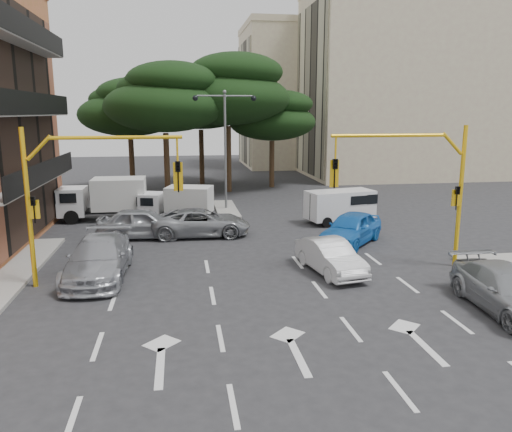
{
  "coord_description": "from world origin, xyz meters",
  "views": [
    {
      "loc": [
        -3.03,
        -17.14,
        6.52
      ],
      "look_at": [
        0.54,
        6.15,
        1.6
      ],
      "focal_mm": 35.0,
      "sensor_mm": 36.0,
      "label": 1
    }
  ],
  "objects_px": {
    "box_truck_a": "(104,199)",
    "box_truck_b": "(177,204)",
    "street_lamp_center": "(225,129)",
    "car_silver_cross_b": "(144,223)",
    "car_white_hatch": "(330,256)",
    "car_blue_compact": "(351,228)",
    "signal_mast_right": "(422,177)",
    "signal_mast_left": "(77,185)",
    "car_silver_cross_a": "(201,222)",
    "car_silver_parked": "(508,290)",
    "van_white": "(340,206)",
    "car_silver_wagon": "(99,258)"
  },
  "relations": [
    {
      "from": "car_silver_cross_b",
      "to": "box_truck_b",
      "type": "xyz_separation_m",
      "value": [
        1.72,
        3.87,
        0.27
      ]
    },
    {
      "from": "street_lamp_center",
      "to": "car_silver_cross_b",
      "type": "distance_m",
      "value": 9.76
    },
    {
      "from": "car_blue_compact",
      "to": "box_truck_a",
      "type": "xyz_separation_m",
      "value": [
        -13.07,
        7.78,
        0.49
      ]
    },
    {
      "from": "car_blue_compact",
      "to": "car_silver_cross_b",
      "type": "bearing_deg",
      "value": -153.58
    },
    {
      "from": "street_lamp_center",
      "to": "car_blue_compact",
      "type": "relative_size",
      "value": 1.65
    },
    {
      "from": "box_truck_a",
      "to": "car_blue_compact",
      "type": "bearing_deg",
      "value": -121.03
    },
    {
      "from": "street_lamp_center",
      "to": "car_white_hatch",
      "type": "xyz_separation_m",
      "value": [
        3.0,
        -14.06,
        -4.74
      ]
    },
    {
      "from": "box_truck_a",
      "to": "box_truck_b",
      "type": "relative_size",
      "value": 1.2
    },
    {
      "from": "car_silver_cross_a",
      "to": "van_white",
      "type": "xyz_separation_m",
      "value": [
        8.36,
        1.97,
        0.27
      ]
    },
    {
      "from": "car_white_hatch",
      "to": "car_silver_cross_a",
      "type": "xyz_separation_m",
      "value": [
        -5.0,
        7.09,
        0.05
      ]
    },
    {
      "from": "box_truck_b",
      "to": "car_silver_cross_a",
      "type": "bearing_deg",
      "value": -145.81
    },
    {
      "from": "signal_mast_right",
      "to": "car_silver_cross_b",
      "type": "relative_size",
      "value": 1.27
    },
    {
      "from": "van_white",
      "to": "box_truck_a",
      "type": "distance_m",
      "value": 14.37
    },
    {
      "from": "signal_mast_left",
      "to": "car_silver_cross_b",
      "type": "relative_size",
      "value": 1.27
    },
    {
      "from": "car_white_hatch",
      "to": "box_truck_b",
      "type": "bearing_deg",
      "value": 109.91
    },
    {
      "from": "van_white",
      "to": "box_truck_b",
      "type": "xyz_separation_m",
      "value": [
        -9.64,
        1.87,
        0.08
      ]
    },
    {
      "from": "car_blue_compact",
      "to": "box_truck_b",
      "type": "bearing_deg",
      "value": -176.09
    },
    {
      "from": "box_truck_a",
      "to": "car_silver_cross_a",
      "type": "bearing_deg",
      "value": -131.45
    },
    {
      "from": "car_silver_wagon",
      "to": "van_white",
      "type": "height_order",
      "value": "van_white"
    },
    {
      "from": "car_blue_compact",
      "to": "van_white",
      "type": "relative_size",
      "value": 1.18
    },
    {
      "from": "street_lamp_center",
      "to": "signal_mast_right",
      "type": "bearing_deg",
      "value": -64.09
    },
    {
      "from": "signal_mast_right",
      "to": "car_white_hatch",
      "type": "bearing_deg",
      "value": -179.24
    },
    {
      "from": "car_silver_wagon",
      "to": "car_silver_cross_a",
      "type": "xyz_separation_m",
      "value": [
        4.34,
        6.31,
        -0.07
      ]
    },
    {
      "from": "street_lamp_center",
      "to": "car_silver_cross_a",
      "type": "height_order",
      "value": "street_lamp_center"
    },
    {
      "from": "car_blue_compact",
      "to": "car_silver_cross_a",
      "type": "bearing_deg",
      "value": -159.41
    },
    {
      "from": "signal_mast_right",
      "to": "car_silver_cross_b",
      "type": "distance_m",
      "value": 14.07
    },
    {
      "from": "car_blue_compact",
      "to": "car_silver_parked",
      "type": "distance_m",
      "value": 9.43
    },
    {
      "from": "car_white_hatch",
      "to": "van_white",
      "type": "height_order",
      "value": "van_white"
    },
    {
      "from": "signal_mast_right",
      "to": "car_silver_parked",
      "type": "height_order",
      "value": "signal_mast_right"
    },
    {
      "from": "car_white_hatch",
      "to": "box_truck_b",
      "type": "distance_m",
      "value": 12.61
    },
    {
      "from": "street_lamp_center",
      "to": "car_silver_cross_b",
      "type": "height_order",
      "value": "street_lamp_center"
    },
    {
      "from": "car_silver_wagon",
      "to": "box_truck_a",
      "type": "xyz_separation_m",
      "value": [
        -1.35,
        11.28,
        0.48
      ]
    },
    {
      "from": "car_silver_cross_a",
      "to": "car_blue_compact",
      "type": "bearing_deg",
      "value": -108.9
    },
    {
      "from": "street_lamp_center",
      "to": "signal_mast_left",
      "type": "bearing_deg",
      "value": -115.91
    },
    {
      "from": "signal_mast_left",
      "to": "box_truck_a",
      "type": "xyz_separation_m",
      "value": [
        -0.88,
        12.01,
        -2.6
      ]
    },
    {
      "from": "car_white_hatch",
      "to": "street_lamp_center",
      "type": "bearing_deg",
      "value": 92.08
    },
    {
      "from": "car_silver_parked",
      "to": "street_lamp_center",
      "type": "bearing_deg",
      "value": 114.71
    },
    {
      "from": "car_silver_cross_a",
      "to": "car_silver_parked",
      "type": "distance_m",
      "value": 15.35
    },
    {
      "from": "box_truck_b",
      "to": "car_blue_compact",
      "type": "bearing_deg",
      "value": -111.68
    },
    {
      "from": "car_silver_parked",
      "to": "van_white",
      "type": "xyz_separation_m",
      "value": [
        -1.24,
        13.94,
        0.26
      ]
    },
    {
      "from": "car_white_hatch",
      "to": "car_silver_cross_a",
      "type": "distance_m",
      "value": 8.67
    },
    {
      "from": "car_silver_cross_a",
      "to": "box_truck_b",
      "type": "relative_size",
      "value": 1.2
    },
    {
      "from": "street_lamp_center",
      "to": "box_truck_a",
      "type": "relative_size",
      "value": 1.48
    },
    {
      "from": "street_lamp_center",
      "to": "car_blue_compact",
      "type": "height_order",
      "value": "street_lamp_center"
    },
    {
      "from": "street_lamp_center",
      "to": "van_white",
      "type": "height_order",
      "value": "street_lamp_center"
    },
    {
      "from": "signal_mast_right",
      "to": "box_truck_a",
      "type": "xyz_separation_m",
      "value": [
        -14.49,
        12.01,
        -2.6
      ]
    },
    {
      "from": "car_silver_parked",
      "to": "box_truck_a",
      "type": "distance_m",
      "value": 22.82
    },
    {
      "from": "street_lamp_center",
      "to": "car_silver_cross_a",
      "type": "relative_size",
      "value": 1.48
    },
    {
      "from": "car_silver_cross_b",
      "to": "car_silver_parked",
      "type": "height_order",
      "value": "car_silver_cross_b"
    },
    {
      "from": "signal_mast_right",
      "to": "street_lamp_center",
      "type": "distance_m",
      "value": 15.65
    }
  ]
}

